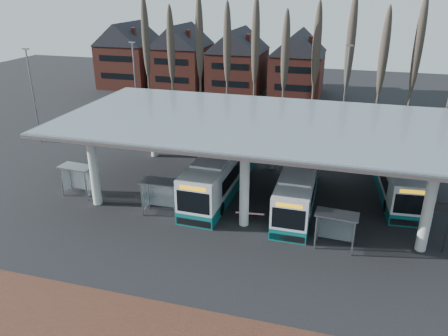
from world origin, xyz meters
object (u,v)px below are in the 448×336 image
(bus_2, at_px, (299,186))
(shelter_1, at_px, (161,189))
(shelter_2, at_px, (336,222))
(bus_3, at_px, (396,174))
(bus_1, at_px, (221,171))
(shelter_0, at_px, (78,174))

(bus_2, height_order, shelter_1, bus_2)
(shelter_1, bearing_deg, shelter_2, -7.15)
(bus_3, height_order, shelter_2, bus_3)
(shelter_1, bearing_deg, bus_2, 22.56)
(shelter_1, relative_size, shelter_2, 1.06)
(bus_1, height_order, bus_2, bus_1)
(bus_2, bearing_deg, bus_1, 172.93)
(bus_2, bearing_deg, shelter_1, -155.70)
(bus_2, xyz_separation_m, shelter_1, (-9.77, -4.45, 0.44))
(shelter_0, height_order, shelter_1, shelter_1)
(bus_3, height_order, shelter_0, bus_3)
(bus_3, xyz_separation_m, shelter_1, (-17.30, -8.87, 0.43))
(bus_2, relative_size, shelter_0, 4.10)
(bus_2, height_order, bus_3, bus_3)
(bus_3, relative_size, shelter_1, 4.03)
(bus_2, height_order, shelter_2, bus_2)
(shelter_2, bearing_deg, bus_3, 70.23)
(bus_2, relative_size, shelter_1, 3.96)
(bus_1, height_order, bus_3, bus_1)
(shelter_0, bearing_deg, shelter_1, -3.28)
(bus_1, xyz_separation_m, shelter_0, (-11.04, -4.15, 0.17))
(shelter_0, xyz_separation_m, shelter_2, (20.72, -2.27, -0.04))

